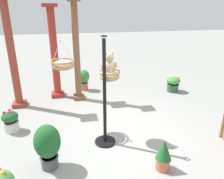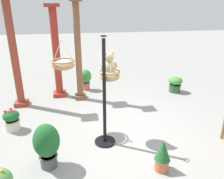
{
  "view_description": "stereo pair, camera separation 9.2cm",
  "coord_description": "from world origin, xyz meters",
  "px_view_note": "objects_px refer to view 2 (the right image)",
  "views": [
    {
      "loc": [
        -0.92,
        -4.17,
        2.78
      ],
      "look_at": [
        -0.03,
        0.03,
        1.13
      ],
      "focal_mm": 35.32,
      "sensor_mm": 36.0,
      "label": 1
    },
    {
      "loc": [
        -0.83,
        -4.19,
        2.78
      ],
      "look_at": [
        -0.03,
        0.03,
        1.13
      ],
      "focal_mm": 35.32,
      "sensor_mm": 36.0,
      "label": 2
    }
  ],
  "objects_px": {
    "hanging_basket_left_high": "(63,64)",
    "greenhouse_pillar_right": "(56,54)",
    "greenhouse_pillar_far_back": "(14,56)",
    "potted_plant_tall_leafy": "(86,78)",
    "potted_plant_trailing_ivy": "(175,84)",
    "teddy_bear": "(109,65)",
    "potted_plant_flowering_red": "(47,144)",
    "greenhouse_pillar_left": "(78,54)",
    "display_pole_central": "(105,114)",
    "potted_plant_small_succulent": "(12,120)",
    "potted_plant_bushy_green": "(162,155)",
    "hanging_basket_with_teddy": "(109,75)"
  },
  "relations": [
    {
      "from": "display_pole_central",
      "to": "teddy_bear",
      "type": "bearing_deg",
      "value": 61.24
    },
    {
      "from": "greenhouse_pillar_far_back",
      "to": "hanging_basket_with_teddy",
      "type": "bearing_deg",
      "value": -42.61
    },
    {
      "from": "greenhouse_pillar_right",
      "to": "teddy_bear",
      "type": "bearing_deg",
      "value": -65.66
    },
    {
      "from": "hanging_basket_left_high",
      "to": "potted_plant_tall_leafy",
      "type": "relative_size",
      "value": 0.89
    },
    {
      "from": "hanging_basket_with_teddy",
      "to": "hanging_basket_left_high",
      "type": "height_order",
      "value": "hanging_basket_left_high"
    },
    {
      "from": "potted_plant_flowering_red",
      "to": "potted_plant_tall_leafy",
      "type": "height_order",
      "value": "potted_plant_flowering_red"
    },
    {
      "from": "display_pole_central",
      "to": "greenhouse_pillar_right",
      "type": "bearing_deg",
      "value": 109.71
    },
    {
      "from": "hanging_basket_left_high",
      "to": "greenhouse_pillar_right",
      "type": "bearing_deg",
      "value": 96.89
    },
    {
      "from": "hanging_basket_left_high",
      "to": "potted_plant_tall_leafy",
      "type": "height_order",
      "value": "hanging_basket_left_high"
    },
    {
      "from": "greenhouse_pillar_left",
      "to": "potted_plant_bushy_green",
      "type": "relative_size",
      "value": 4.9
    },
    {
      "from": "hanging_basket_left_high",
      "to": "greenhouse_pillar_left",
      "type": "bearing_deg",
      "value": 77.66
    },
    {
      "from": "hanging_basket_left_high",
      "to": "potted_plant_small_succulent",
      "type": "relative_size",
      "value": 1.2
    },
    {
      "from": "potted_plant_tall_leafy",
      "to": "potted_plant_small_succulent",
      "type": "bearing_deg",
      "value": -129.18
    },
    {
      "from": "potted_plant_trailing_ivy",
      "to": "hanging_basket_left_high",
      "type": "bearing_deg",
      "value": -153.63
    },
    {
      "from": "potted_plant_bushy_green",
      "to": "potted_plant_small_succulent",
      "type": "xyz_separation_m",
      "value": [
        -2.94,
        1.94,
        -0.04
      ]
    },
    {
      "from": "potted_plant_tall_leafy",
      "to": "hanging_basket_with_teddy",
      "type": "bearing_deg",
      "value": -84.37
    },
    {
      "from": "greenhouse_pillar_right",
      "to": "greenhouse_pillar_far_back",
      "type": "distance_m",
      "value": 1.23
    },
    {
      "from": "potted_plant_bushy_green",
      "to": "display_pole_central",
      "type": "bearing_deg",
      "value": 130.1
    },
    {
      "from": "hanging_basket_left_high",
      "to": "potted_plant_bushy_green",
      "type": "height_order",
      "value": "hanging_basket_left_high"
    },
    {
      "from": "potted_plant_tall_leafy",
      "to": "potted_plant_bushy_green",
      "type": "relative_size",
      "value": 1.19
    },
    {
      "from": "display_pole_central",
      "to": "hanging_basket_with_teddy",
      "type": "xyz_separation_m",
      "value": [
        0.15,
        0.25,
        0.75
      ]
    },
    {
      "from": "display_pole_central",
      "to": "potted_plant_trailing_ivy",
      "type": "xyz_separation_m",
      "value": [
        2.82,
        2.51,
        -0.4
      ]
    },
    {
      "from": "teddy_bear",
      "to": "hanging_basket_left_high",
      "type": "relative_size",
      "value": 0.75
    },
    {
      "from": "greenhouse_pillar_far_back",
      "to": "potted_plant_tall_leafy",
      "type": "height_order",
      "value": "greenhouse_pillar_far_back"
    },
    {
      "from": "teddy_bear",
      "to": "potted_plant_tall_leafy",
      "type": "height_order",
      "value": "teddy_bear"
    },
    {
      "from": "hanging_basket_with_teddy",
      "to": "potted_plant_bushy_green",
      "type": "distance_m",
      "value": 1.85
    },
    {
      "from": "hanging_basket_with_teddy",
      "to": "teddy_bear",
      "type": "xyz_separation_m",
      "value": [
        -0.0,
        0.02,
        0.21
      ]
    },
    {
      "from": "teddy_bear",
      "to": "greenhouse_pillar_far_back",
      "type": "distance_m",
      "value": 3.09
    },
    {
      "from": "greenhouse_pillar_far_back",
      "to": "potted_plant_flowering_red",
      "type": "xyz_separation_m",
      "value": [
        1.01,
        -2.91,
        -0.99
      ]
    },
    {
      "from": "greenhouse_pillar_left",
      "to": "greenhouse_pillar_far_back",
      "type": "relative_size",
      "value": 0.98
    },
    {
      "from": "teddy_bear",
      "to": "potted_plant_small_succulent",
      "type": "relative_size",
      "value": 0.9
    },
    {
      "from": "potted_plant_flowering_red",
      "to": "potted_plant_tall_leafy",
      "type": "bearing_deg",
      "value": 75.65
    },
    {
      "from": "hanging_basket_left_high",
      "to": "potted_plant_small_succulent",
      "type": "bearing_deg",
      "value": 171.95
    },
    {
      "from": "display_pole_central",
      "to": "potted_plant_tall_leafy",
      "type": "bearing_deg",
      "value": 92.59
    },
    {
      "from": "hanging_basket_with_teddy",
      "to": "teddy_bear",
      "type": "relative_size",
      "value": 1.17
    },
    {
      "from": "greenhouse_pillar_left",
      "to": "greenhouse_pillar_right",
      "type": "distance_m",
      "value": 0.76
    },
    {
      "from": "hanging_basket_with_teddy",
      "to": "potted_plant_tall_leafy",
      "type": "distance_m",
      "value": 3.21
    },
    {
      "from": "potted_plant_flowering_red",
      "to": "potted_plant_small_succulent",
      "type": "relative_size",
      "value": 1.61
    },
    {
      "from": "hanging_basket_left_high",
      "to": "potted_plant_flowering_red",
      "type": "distance_m",
      "value": 1.74
    },
    {
      "from": "display_pole_central",
      "to": "greenhouse_pillar_right",
      "type": "xyz_separation_m",
      "value": [
        -1.04,
        2.9,
        0.68
      ]
    },
    {
      "from": "potted_plant_flowering_red",
      "to": "potted_plant_trailing_ivy",
      "type": "bearing_deg",
      "value": 37.89
    },
    {
      "from": "potted_plant_flowering_red",
      "to": "potted_plant_bushy_green",
      "type": "bearing_deg",
      "value": -13.34
    },
    {
      "from": "teddy_bear",
      "to": "greenhouse_pillar_left",
      "type": "height_order",
      "value": "greenhouse_pillar_left"
    },
    {
      "from": "teddy_bear",
      "to": "potted_plant_trailing_ivy",
      "type": "height_order",
      "value": "teddy_bear"
    },
    {
      "from": "greenhouse_pillar_far_back",
      "to": "hanging_basket_left_high",
      "type": "bearing_deg",
      "value": -50.04
    },
    {
      "from": "teddy_bear",
      "to": "greenhouse_pillar_far_back",
      "type": "height_order",
      "value": "greenhouse_pillar_far_back"
    },
    {
      "from": "greenhouse_pillar_left",
      "to": "greenhouse_pillar_right",
      "type": "xyz_separation_m",
      "value": [
        -0.66,
        0.37,
        -0.07
      ]
    },
    {
      "from": "potted_plant_flowering_red",
      "to": "potted_plant_small_succulent",
      "type": "bearing_deg",
      "value": 122.67
    },
    {
      "from": "greenhouse_pillar_right",
      "to": "potted_plant_trailing_ivy",
      "type": "relative_size",
      "value": 5.14
    },
    {
      "from": "hanging_basket_left_high",
      "to": "greenhouse_pillar_left",
      "type": "relative_size",
      "value": 0.22
    }
  ]
}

